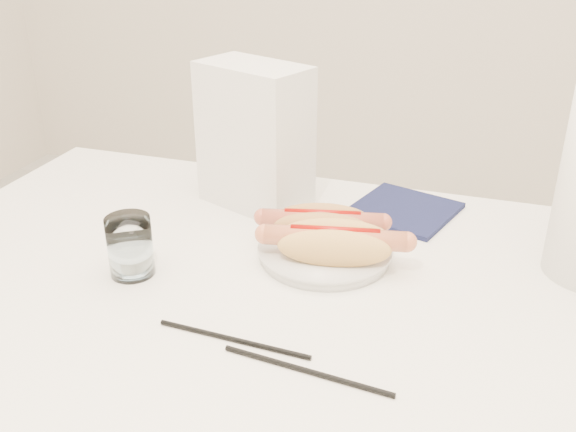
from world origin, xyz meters
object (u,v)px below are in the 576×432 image
(hotdog_left, at_px, (322,224))
(hotdog_right, at_px, (335,243))
(table, at_px, (285,329))
(water_glass, at_px, (130,246))
(plate, at_px, (325,253))
(napkin_box, at_px, (255,137))

(hotdog_left, bearing_deg, hotdog_right, -71.97)
(table, distance_m, water_glass, 0.24)
(table, bearing_deg, plate, 76.24)
(hotdog_left, distance_m, hotdog_right, 0.07)
(hotdog_right, xyz_separation_m, water_glass, (-0.26, -0.10, 0.00))
(hotdog_left, xyz_separation_m, water_glass, (-0.23, -0.16, 0.00))
(hotdog_left, relative_size, hotdog_right, 0.91)
(hotdog_right, relative_size, water_glass, 2.31)
(plate, height_order, hotdog_right, hotdog_right)
(hotdog_right, bearing_deg, plate, 117.50)
(hotdog_left, distance_m, napkin_box, 0.21)
(plate, bearing_deg, table, -103.76)
(hotdog_right, bearing_deg, hotdog_left, 109.40)
(plate, bearing_deg, hotdog_right, -51.11)
(plate, bearing_deg, water_glass, -152.76)
(plate, xyz_separation_m, water_glass, (-0.24, -0.13, 0.04))
(hotdog_right, bearing_deg, napkin_box, 125.29)
(table, bearing_deg, hotdog_right, 60.26)
(plate, xyz_separation_m, hotdog_left, (-0.01, 0.03, 0.03))
(water_glass, bearing_deg, plate, 27.24)
(hotdog_right, distance_m, napkin_box, 0.26)
(hotdog_right, height_order, water_glass, water_glass)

